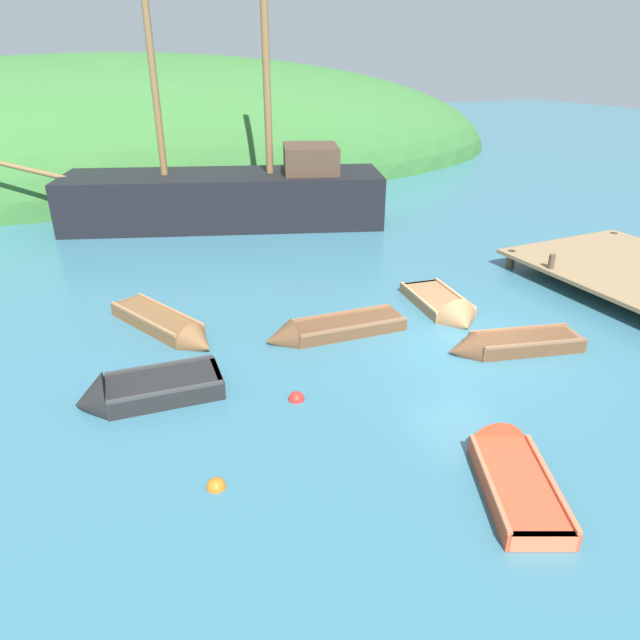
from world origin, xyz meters
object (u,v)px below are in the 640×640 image
Objects in this scene: rowboat_center at (141,394)px; buoy_orange at (216,487)px; sailing_ship at (228,204)px; rowboat_outer_right at (507,346)px; rowboat_far at (168,328)px; rowboat_outer_left at (326,332)px; rowboat_near_dock at (446,310)px; buoy_red at (296,399)px; rowboat_portside at (508,470)px.

buoy_orange is (0.70, -3.36, -0.14)m from rowboat_center.
sailing_ship reaches higher than rowboat_outer_right.
rowboat_far is at bearing -17.01° from rowboat_outer_right.
rowboat_outer_left is 1.23× the size of rowboat_center.
rowboat_outer_right is 0.92× the size of rowboat_outer_left.
rowboat_near_dock is 9.02m from buoy_orange.
rowboat_near_dock is 6.09m from buoy_red.
sailing_ship is 11.45m from rowboat_outer_left.
rowboat_portside reaches higher than rowboat_outer_left.
buoy_red is (-5.63, -2.33, -0.08)m from rowboat_near_dock.
rowboat_portside is at bearing 141.30° from rowboat_center.
rowboat_outer_left is at bearing 29.87° from rowboat_portside.
sailing_ship reaches higher than rowboat_far.
rowboat_center is 3.43m from buoy_orange.
buoy_red is at bearing 39.78° from buoy_orange.
rowboat_far reaches higher than buoy_red.
rowboat_outer_right is 4.58m from rowboat_outer_left.
sailing_ship reaches higher than buoy_orange.
rowboat_far is 6.39m from buoy_orange.
buoy_orange is (-7.95, -1.74, -0.11)m from rowboat_outer_right.
rowboat_center reaches higher than rowboat_outer_right.
sailing_ship reaches higher than rowboat_center.
buoy_red is (1.81, -4.44, -0.12)m from rowboat_far.
buoy_orange is 3.02m from buoy_red.
rowboat_center is (-4.94, -1.06, 0.04)m from rowboat_outer_left.
rowboat_outer_right is (2.87, -14.08, -0.75)m from sailing_ship.
sailing_ship is at bearing -109.74° from rowboat_center.
rowboat_portside is 7.58m from rowboat_center.
rowboat_near_dock is at bearing -75.03° from rowboat_outer_right.
rowboat_outer_right is at bearing 12.32° from buoy_orange.
rowboat_near_dock is 8.99× the size of buoy_red.
rowboat_near_dock is at bearing -178.14° from rowboat_outer_left.
rowboat_near_dock is (2.87, -11.55, -0.78)m from sailing_ship.
rowboat_center is 9.27× the size of buoy_orange.
rowboat_far is 4.21m from rowboat_outer_left.
rowboat_outer_right is at bearing 148.37° from rowboat_outer_left.
sailing_ship is 13.76m from rowboat_center.
rowboat_portside is 0.84× the size of rowboat_outer_left.
sailing_ship is 16.64m from buoy_orange.
rowboat_near_dock reaches higher than buoy_red.
buoy_orange is at bearing 27.23° from rowboat_outer_right.
rowboat_outer_right is 8.14m from buoy_orange.
rowboat_near_dock reaches higher than rowboat_far.
rowboat_outer_left is 5.05m from rowboat_center.
sailing_ship is 4.82× the size of rowboat_portside.
rowboat_outer_right is at bearing 121.54° from sailing_ship.
buoy_orange is at bearing 93.48° from rowboat_portside.
rowboat_center is (-5.78, -12.46, -0.72)m from sailing_ship.
rowboat_portside is 1.02× the size of rowboat_center.
buoy_orange is at bearing -27.01° from rowboat_far.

